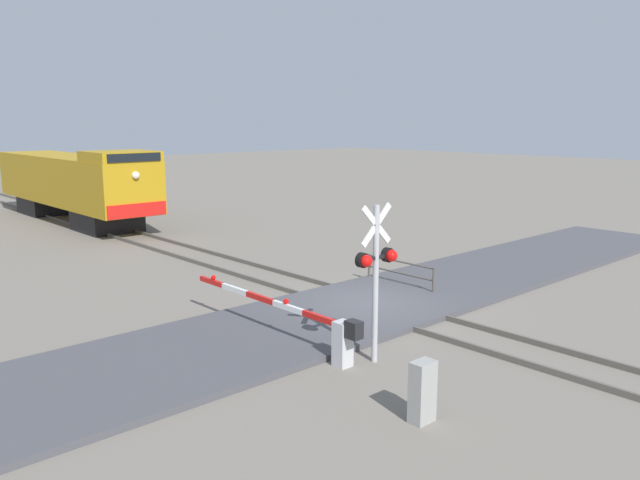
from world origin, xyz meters
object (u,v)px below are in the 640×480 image
Objects in this scene: crossing_gate at (314,325)px; crossing_signal at (376,267)px; guard_railing at (400,270)px; locomotive at (74,183)px; utility_cabinet at (422,392)px.

crossing_signal is at bearing -59.68° from crossing_gate.
locomotive is at bearing 96.38° from guard_railing.
crossing_signal is at bearing -96.87° from locomotive.
guard_railing is (2.39, -21.35, -1.52)m from locomotive.
locomotive is 12.95× the size of utility_cabinet.
crossing_gate is (-0.75, 1.28, -1.52)m from crossing_signal.
crossing_signal is 0.57× the size of crossing_gate.
locomotive reaches higher than crossing_signal.
utility_cabinet reaches higher than crossing_gate.
crossing_signal reaches higher than guard_railing.
crossing_gate reaches higher than guard_railing.
utility_cabinet is 9.55m from guard_railing.
crossing_signal is (-3.04, -25.25, 0.12)m from locomotive.
crossing_gate is (-3.79, -23.98, -1.41)m from locomotive.
utility_cabinet is (-1.55, -2.61, -1.67)m from crossing_signal.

